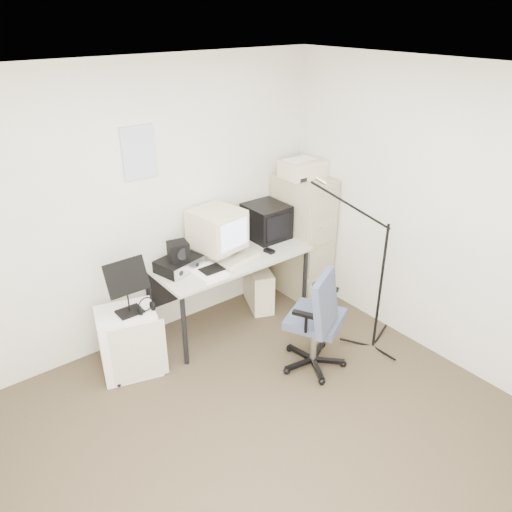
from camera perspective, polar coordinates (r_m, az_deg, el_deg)
floor at (r=3.89m, az=2.35°, el=-20.20°), size 3.60×3.60×0.01m
ceiling at (r=2.68m, az=3.39°, el=19.55°), size 3.60×3.60×0.01m
wall_back at (r=4.47m, az=-12.40°, el=5.36°), size 3.60×0.02×2.50m
wall_right at (r=4.37m, az=21.11°, el=3.62°), size 0.02×3.60×2.50m
wall_calendar at (r=4.30m, az=-13.22°, el=11.46°), size 0.30×0.02×0.44m
filing_cabinet at (r=5.29m, az=5.29°, el=2.21°), size 0.40×0.60×1.30m
printer at (r=5.05m, az=5.38°, el=9.92°), size 0.44×0.31×0.16m
desk at (r=4.86m, az=-2.88°, el=-3.81°), size 1.50×0.70×0.73m
crt_monitor at (r=4.62m, az=-4.48°, el=2.63°), size 0.47×0.49×0.45m
crt_tv at (r=5.00m, az=1.18°, el=4.01°), size 0.38×0.40×0.34m
desk_speaker at (r=4.84m, az=-1.38°, el=1.91°), size 0.10×0.10×0.14m
keyboard at (r=4.59m, az=-1.82°, el=-0.37°), size 0.44×0.22×0.02m
mouse at (r=4.74m, az=1.52°, el=0.58°), size 0.08×0.11×0.03m
radio_receiver at (r=4.47m, az=-8.80°, el=-0.89°), size 0.43×0.36×0.11m
radio_speaker at (r=4.39m, az=-8.87°, el=0.58°), size 0.19×0.18×0.17m
papers at (r=4.39m, az=-5.49°, el=-1.86°), size 0.24×0.33×0.02m
pc_tower at (r=5.18m, az=0.31°, el=-3.57°), size 0.37×0.51×0.44m
office_chair at (r=4.24m, az=6.80°, el=-6.94°), size 0.77×0.77×0.99m
side_cart at (r=4.40m, az=-14.33°, el=-9.44°), size 0.56×0.50×0.59m
music_stand at (r=4.10m, az=-14.59°, el=-3.40°), size 0.37×0.28×0.49m
headphones at (r=4.18m, az=-12.44°, el=-5.73°), size 0.18×0.18×0.03m
mic_stand at (r=4.43m, az=14.29°, el=-1.50°), size 0.03×0.03×1.60m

